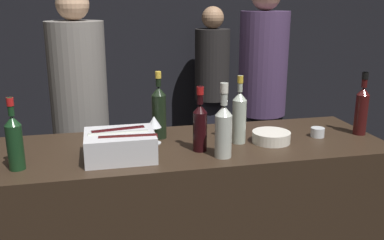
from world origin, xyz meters
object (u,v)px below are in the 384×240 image
Objects in this scene: ice_bin_with_bottles at (120,143)px; red_wine_bottle_burgundy at (15,140)px; wine_glass at (154,123)px; candle_votive at (318,132)px; champagne_bottle at (159,111)px; rose_wine_bottle at (239,116)px; bowl_white at (271,137)px; person_grey_polo at (262,91)px; white_wine_bottle at (223,128)px; red_wine_bottle_black_foil at (362,108)px; red_wine_bottle_tall at (200,124)px; person_in_hoodie at (212,82)px; person_blond_tee at (80,108)px.

red_wine_bottle_burgundy is (-0.45, -0.04, 0.06)m from ice_bin_with_bottles.
candle_votive is (0.88, -0.08, -0.08)m from wine_glass.
champagne_bottle is 0.43m from rose_wine_bottle.
bowl_white is 0.11× the size of person_grey_polo.
wine_glass is at bearing 137.13° from white_wine_bottle.
rose_wine_bottle reaches higher than red_wine_bottle_black_foil.
ice_bin_with_bottles is at bearing -171.46° from rose_wine_bottle.
ice_bin_with_bottles is 1.07m from candle_votive.
ice_bin_with_bottles is 0.26m from wine_glass.
bowl_white is at bearing 26.44° from white_wine_bottle.
red_wine_bottle_tall is at bearing 128.55° from white_wine_bottle.
person_in_hoodie reaches higher than rose_wine_bottle.
red_wine_bottle_black_foil is at bearing 126.65° from person_in_hoodie.
person_grey_polo is at bearing 101.25° from red_wine_bottle_black_foil.
person_grey_polo is at bearing 71.03° from bowl_white.
champagne_bottle reaches higher than ice_bin_with_bottles.
red_wine_bottle_black_foil is at bearing -0.57° from rose_wine_bottle.
red_wine_bottle_tall is at bearing 3.97° from red_wine_bottle_burgundy.
rose_wine_bottle is 2.03m from person_in_hoodie.
rose_wine_bottle is (-0.17, 0.03, 0.12)m from bowl_white.
red_wine_bottle_burgundy is at bearing -176.03° from red_wine_bottle_tall.
bowl_white is at bearing -173.73° from candle_votive.
person_blond_tee reaches higher than champagne_bottle.
candle_votive is 0.20× the size of champagne_bottle.
white_wine_bottle is (0.25, -0.36, -0.01)m from champagne_bottle.
rose_wine_bottle is (0.61, 0.09, 0.08)m from ice_bin_with_bottles.
rose_wine_bottle is at bearing 128.75° from person_grey_polo.
person_in_hoodie is (0.54, 2.17, -0.20)m from white_wine_bottle.
wine_glass is at bearing 169.03° from bowl_white.
person_blond_tee is 0.97× the size of person_grey_polo.
champagne_bottle is 0.84m from person_blond_tee.
rose_wine_bottle is at bearing 179.88° from candle_votive.
red_wine_bottle_burgundy is at bearing -174.56° from ice_bin_with_bottles.
person_blond_tee is (-1.00, 0.91, -0.01)m from bowl_white.
person_blond_tee reaches higher than red_wine_bottle_black_foil.
person_blond_tee is (-0.40, 0.79, -0.09)m from wine_glass.
red_wine_bottle_tall is at bearing -175.69° from red_wine_bottle_black_foil.
bowl_white is at bearing -132.27° from person_blond_tee.
person_grey_polo is at bearing 54.66° from red_wine_bottle_tall.
person_in_hoodie is at bearing 73.14° from red_wine_bottle_tall.
wine_glass is at bearing -153.28° from person_blond_tee.
rose_wine_bottle is at bearing 169.21° from bowl_white.
white_wine_bottle is at bearing -54.98° from champagne_bottle.
champagne_bottle reaches higher than red_wine_bottle_black_foil.
white_wine_bottle is at bearing -168.04° from red_wine_bottle_black_foil.
champagne_bottle reaches higher than wine_glass.
bowl_white is 0.57× the size of red_wine_bottle_black_foil.
candle_votive is 0.47m from rose_wine_bottle.
rose_wine_bottle is 0.23m from white_wine_bottle.
person_in_hoodie is 0.92× the size of person_blond_tee.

